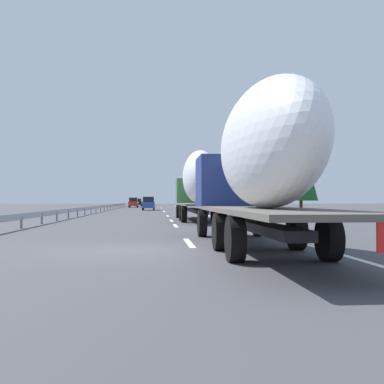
% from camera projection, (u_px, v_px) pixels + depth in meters
% --- Properties ---
extents(ground_plane, '(260.00, 260.00, 0.00)m').
position_uv_depth(ground_plane, '(149.00, 212.00, 52.63)').
color(ground_plane, '#424247').
extents(lane_stripe_0, '(3.20, 0.20, 0.01)m').
position_uv_depth(lane_stripe_0, '(189.00, 243.00, 14.91)').
color(lane_stripe_0, white).
rests_on(lane_stripe_0, ground_plane).
extents(lane_stripe_1, '(3.20, 0.20, 0.01)m').
position_uv_depth(lane_stripe_1, '(175.00, 226.00, 24.88)').
color(lane_stripe_1, white).
rests_on(lane_stripe_1, ground_plane).
extents(lane_stripe_2, '(3.20, 0.20, 0.01)m').
position_uv_depth(lane_stripe_2, '(171.00, 221.00, 31.15)').
color(lane_stripe_2, white).
rests_on(lane_stripe_2, ground_plane).
extents(lane_stripe_3, '(3.20, 0.20, 0.01)m').
position_uv_depth(lane_stripe_3, '(168.00, 216.00, 40.15)').
color(lane_stripe_3, white).
rests_on(lane_stripe_3, ground_plane).
extents(lane_stripe_4, '(3.20, 0.20, 0.01)m').
position_uv_depth(lane_stripe_4, '(164.00, 212.00, 54.74)').
color(lane_stripe_4, white).
rests_on(lane_stripe_4, ground_plane).
extents(lane_stripe_5, '(3.20, 0.20, 0.01)m').
position_uv_depth(lane_stripe_5, '(164.00, 211.00, 58.54)').
color(lane_stripe_5, white).
rests_on(lane_stripe_5, ground_plane).
extents(lane_stripe_6, '(3.20, 0.20, 0.01)m').
position_uv_depth(lane_stripe_6, '(162.00, 208.00, 77.03)').
color(lane_stripe_6, white).
rests_on(lane_stripe_6, ground_plane).
extents(lane_stripe_7, '(3.20, 0.20, 0.01)m').
position_uv_depth(lane_stripe_7, '(161.00, 208.00, 83.58)').
color(lane_stripe_7, white).
rests_on(lane_stripe_7, ground_plane).
extents(lane_stripe_8, '(3.20, 0.20, 0.01)m').
position_uv_depth(lane_stripe_8, '(160.00, 207.00, 95.62)').
color(lane_stripe_8, white).
rests_on(lane_stripe_8, ground_plane).
extents(edge_line_right, '(110.00, 0.20, 0.01)m').
position_uv_depth(edge_line_right, '(193.00, 211.00, 58.06)').
color(edge_line_right, white).
rests_on(edge_line_right, ground_plane).
extents(truck_lead, '(13.68, 2.55, 4.68)m').
position_uv_depth(truck_lead, '(198.00, 183.00, 30.90)').
color(truck_lead, '#387038').
rests_on(truck_lead, ground_plane).
extents(truck_trailing, '(13.45, 2.55, 4.46)m').
position_uv_depth(truck_trailing, '(258.00, 161.00, 12.88)').
color(truck_trailing, navy).
rests_on(truck_trailing, ground_plane).
extents(car_red_compact, '(4.70, 1.74, 1.90)m').
position_uv_depth(car_red_compact, '(133.00, 203.00, 86.55)').
color(car_red_compact, red).
rests_on(car_red_compact, ground_plane).
extents(car_blue_sedan, '(4.05, 1.75, 1.89)m').
position_uv_depth(car_blue_sedan, '(148.00, 203.00, 63.30)').
color(car_blue_sedan, '#28479E').
rests_on(car_blue_sedan, ground_plane).
extents(car_black_suv, '(4.63, 1.80, 1.77)m').
position_uv_depth(car_black_suv, '(138.00, 202.00, 105.70)').
color(car_black_suv, black).
rests_on(car_black_suv, ground_plane).
extents(road_sign, '(0.10, 0.90, 3.37)m').
position_uv_depth(road_sign, '(206.00, 193.00, 53.53)').
color(road_sign, gray).
rests_on(road_sign, ground_plane).
extents(tree_0, '(3.52, 3.52, 5.91)m').
position_uv_depth(tree_0, '(228.00, 186.00, 77.47)').
color(tree_0, '#472D19').
rests_on(tree_0, ground_plane).
extents(tree_1, '(2.82, 2.82, 7.04)m').
position_uv_depth(tree_1, '(301.00, 167.00, 38.14)').
color(tree_1, '#472D19').
rests_on(tree_1, ground_plane).
extents(tree_2, '(2.90, 2.90, 6.98)m').
position_uv_depth(tree_2, '(255.00, 173.00, 50.63)').
color(tree_2, '#472D19').
rests_on(tree_2, ground_plane).
extents(guardrail_median, '(94.00, 0.10, 0.76)m').
position_uv_depth(guardrail_median, '(100.00, 207.00, 55.14)').
color(guardrail_median, '#9EA0A5').
rests_on(guardrail_median, ground_plane).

